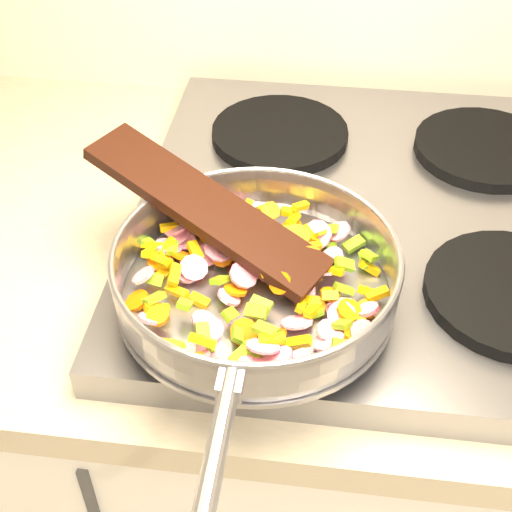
# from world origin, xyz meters

# --- Properties ---
(cooktop) EXTENTS (0.60, 0.60, 0.04)m
(cooktop) POSITION_xyz_m (-0.70, 1.67, 0.92)
(cooktop) COLOR #939399
(cooktop) RESTS_ON counter_top
(grate_fl) EXTENTS (0.19, 0.19, 0.02)m
(grate_fl) POSITION_xyz_m (-0.84, 1.52, 0.95)
(grate_fl) COLOR black
(grate_fl) RESTS_ON cooktop
(grate_bl) EXTENTS (0.19, 0.19, 0.02)m
(grate_bl) POSITION_xyz_m (-0.84, 1.81, 0.95)
(grate_bl) COLOR black
(grate_bl) RESTS_ON cooktop
(grate_br) EXTENTS (0.19, 0.19, 0.02)m
(grate_br) POSITION_xyz_m (-0.56, 1.81, 0.95)
(grate_br) COLOR black
(grate_br) RESTS_ON cooktop
(saute_pan) EXTENTS (0.34, 0.50, 0.06)m
(saute_pan) POSITION_xyz_m (-0.83, 1.48, 0.99)
(saute_pan) COLOR #9E9EA5
(saute_pan) RESTS_ON grate_fl
(vegetable_heap) EXTENTS (0.27, 0.27, 0.05)m
(vegetable_heap) POSITION_xyz_m (-0.83, 1.49, 0.98)
(vegetable_heap) COLOR #D01447
(vegetable_heap) RESTS_ON saute_pan
(wooden_spatula) EXTENTS (0.29, 0.19, 0.08)m
(wooden_spatula) POSITION_xyz_m (-0.89, 1.55, 1.01)
(wooden_spatula) COLOR black
(wooden_spatula) RESTS_ON saute_pan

